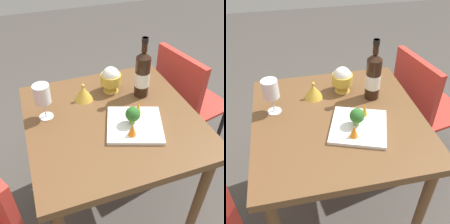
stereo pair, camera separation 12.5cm
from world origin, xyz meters
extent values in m
plane|color=#4C4742|center=(0.00, 0.00, 0.00)|extent=(8.00, 8.00, 0.00)
cube|color=brown|center=(0.00, 0.00, 0.73)|extent=(0.81, 0.81, 0.04)
cylinder|color=brown|center=(-0.35, -0.35, 0.35)|extent=(0.05, 0.05, 0.71)
cylinder|color=brown|center=(0.35, -0.35, 0.35)|extent=(0.05, 0.05, 0.71)
cylinder|color=brown|center=(0.35, 0.35, 0.35)|extent=(0.05, 0.05, 0.71)
cube|color=red|center=(0.31, -0.72, 0.44)|extent=(0.47, 0.47, 0.02)
cube|color=red|center=(0.27, -0.54, 0.65)|extent=(0.40, 0.12, 0.40)
cylinder|color=black|center=(0.51, -0.85, 0.21)|extent=(0.03, 0.03, 0.43)
cylinder|color=black|center=(0.18, -0.92, 0.21)|extent=(0.03, 0.03, 0.43)
cylinder|color=black|center=(0.44, -0.52, 0.21)|extent=(0.03, 0.03, 0.43)
cylinder|color=black|center=(0.11, -0.58, 0.21)|extent=(0.03, 0.03, 0.43)
cylinder|color=black|center=(0.12, -0.21, 0.86)|extent=(0.08, 0.08, 0.22)
cone|color=black|center=(0.12, -0.21, 0.98)|extent=(0.08, 0.08, 0.03)
cylinder|color=black|center=(0.12, -0.21, 1.03)|extent=(0.03, 0.03, 0.07)
cylinder|color=black|center=(0.12, -0.21, 1.05)|extent=(0.03, 0.03, 0.02)
cylinder|color=silver|center=(0.12, -0.21, 0.84)|extent=(0.08, 0.08, 0.08)
cylinder|color=white|center=(0.11, 0.30, 0.75)|extent=(0.07, 0.07, 0.00)
cylinder|color=white|center=(0.11, 0.30, 0.79)|extent=(0.01, 0.01, 0.08)
cylinder|color=white|center=(0.11, 0.30, 0.88)|extent=(0.08, 0.08, 0.09)
cone|color=gold|center=(0.21, -0.07, 0.77)|extent=(0.08, 0.08, 0.04)
cylinder|color=gold|center=(0.21, -0.07, 0.82)|extent=(0.11, 0.11, 0.05)
sphere|color=white|center=(0.21, -0.07, 0.84)|extent=(0.09, 0.09, 0.09)
cone|color=gold|center=(0.19, 0.09, 0.78)|extent=(0.10, 0.10, 0.07)
sphere|color=gold|center=(0.19, 0.09, 0.83)|extent=(0.02, 0.02, 0.02)
cube|color=white|center=(-0.10, -0.08, 0.75)|extent=(0.32, 0.32, 0.02)
cylinder|color=#729E4C|center=(-0.09, -0.07, 0.78)|extent=(0.03, 0.03, 0.03)
sphere|color=#2D6B28|center=(-0.09, -0.07, 0.81)|extent=(0.07, 0.07, 0.07)
cone|color=orange|center=(-0.16, -0.04, 0.79)|extent=(0.04, 0.04, 0.06)
cone|color=orange|center=(-0.03, -0.12, 0.80)|extent=(0.03, 0.03, 0.07)
camera|label=1|loc=(-0.92, 0.32, 1.56)|focal=42.37mm
camera|label=2|loc=(-0.95, 0.20, 1.56)|focal=42.37mm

